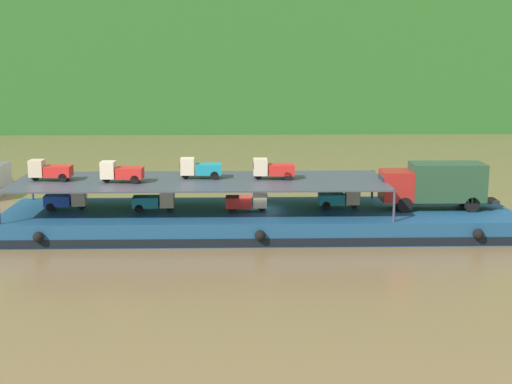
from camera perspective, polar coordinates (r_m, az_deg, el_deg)
The scene contains 12 objects.
ground_plane at distance 48.04m, azimuth 0.16°, elevation -3.16°, with size 400.00×400.00×0.00m, color brown.
cargo_barge at distance 47.84m, azimuth 0.16°, elevation -2.30°, with size 33.60×8.74×1.50m.
covered_lorry at distance 49.07m, azimuth 14.09°, elevation 0.63°, with size 7.87×2.34×3.10m.
cargo_rack at distance 47.34m, azimuth -4.44°, elevation 0.85°, with size 24.40×7.41×2.00m.
mini_truck_lower_stern at distance 49.28m, azimuth -14.88°, elevation -0.56°, with size 2.79×1.28×1.38m.
mini_truck_lower_aft at distance 47.62m, azimuth -8.09°, elevation -0.69°, with size 2.76×1.23×1.38m.
mini_truck_lower_mid at distance 47.11m, azimuth -0.71°, elevation -0.71°, with size 2.74×1.20×1.38m.
mini_truck_lower_fore at distance 48.40m, azimuth 6.68°, elevation -0.46°, with size 2.75×1.21×1.38m.
mini_truck_upper_stern at distance 48.93m, azimuth -16.12°, elevation 1.68°, with size 2.76×1.24×1.38m.
mini_truck_upper_mid at distance 47.17m, azimuth -10.70°, elevation 1.58°, with size 2.78×1.26×1.38m.
mini_truck_upper_fore at distance 47.95m, azimuth -4.48°, elevation 1.90°, with size 2.77×1.25×1.38m.
mini_truck_upper_bow at distance 47.59m, azimuth 1.35°, elevation 1.86°, with size 2.75×1.22×1.38m.
Camera 1 is at (-1.35, -46.49, 12.02)m, focal length 50.19 mm.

